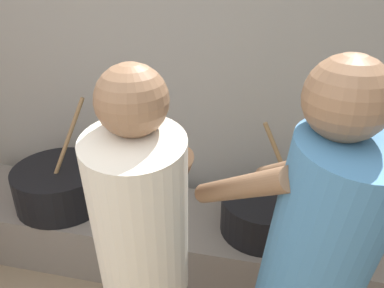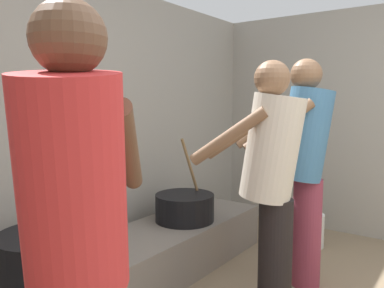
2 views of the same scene
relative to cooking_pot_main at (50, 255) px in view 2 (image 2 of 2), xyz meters
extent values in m
cube|color=#9E998E|center=(0.52, 0.55, 0.62)|extent=(4.91, 0.20, 2.20)
cube|color=slate|center=(0.62, 0.03, -0.30)|extent=(2.77, 0.60, 0.35)
cylinder|color=black|center=(0.00, 0.00, 0.00)|extent=(0.56, 0.56, 0.25)
cylinder|color=#937047|center=(0.10, 0.00, 0.32)|extent=(0.23, 0.15, 0.51)
cylinder|color=black|center=(1.25, 0.01, -0.02)|extent=(0.47, 0.47, 0.22)
cylinder|color=#937047|center=(1.33, 0.01, 0.29)|extent=(0.25, 0.02, 0.51)
cylinder|color=black|center=(0.88, -0.93, -0.11)|extent=(0.20, 0.20, 0.75)
cylinder|color=beige|center=(0.88, -0.90, 0.57)|extent=(0.39, 0.45, 0.64)
sphere|color=brown|center=(0.87, -0.89, 0.96)|extent=(0.21, 0.21, 0.21)
cylinder|color=brown|center=(0.95, -0.65, 0.63)|extent=(0.19, 0.46, 0.35)
cylinder|color=brown|center=(0.69, -0.72, 0.63)|extent=(0.19, 0.46, 0.35)
cylinder|color=red|center=(-0.53, -0.93, 0.60)|extent=(0.49, 0.48, 0.66)
sphere|color=brown|center=(-0.53, -0.92, 1.01)|extent=(0.21, 0.21, 0.21)
cylinder|color=brown|center=(-0.27, -0.88, 0.67)|extent=(0.41, 0.35, 0.36)
cylinder|color=brown|center=(-0.44, -0.67, 0.67)|extent=(0.41, 0.35, 0.36)
cylinder|color=#8C3347|center=(1.44, -0.93, -0.09)|extent=(0.20, 0.20, 0.77)
cylinder|color=teal|center=(1.42, -0.90, 0.61)|extent=(0.48, 0.49, 0.66)
sphere|color=brown|center=(1.42, -0.90, 1.01)|extent=(0.21, 0.21, 0.21)
cylinder|color=brown|center=(1.37, -0.64, 0.67)|extent=(0.36, 0.40, 0.36)
cylinder|color=brown|center=(1.17, -0.81, 0.67)|extent=(0.36, 0.40, 0.36)
cylinder|color=silver|center=(2.21, -0.68, -0.33)|extent=(0.28, 0.28, 0.30)
camera|label=1|loc=(1.25, -1.83, 1.34)|focal=36.83mm
camera|label=2|loc=(-1.21, -1.83, 0.83)|focal=36.53mm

